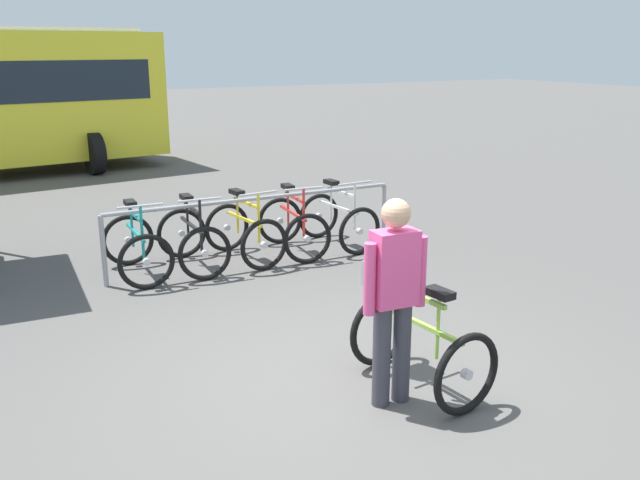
% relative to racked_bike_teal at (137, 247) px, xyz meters
% --- Properties ---
extents(ground_plane, '(80.00, 80.00, 0.00)m').
position_rel_racked_bike_teal_xyz_m(ground_plane, '(0.75, -3.56, -0.37)').
color(ground_plane, '#514F4C').
extents(bike_rack_rail, '(3.91, 0.10, 0.88)m').
position_rel_racked_bike_teal_xyz_m(bike_rack_rail, '(1.50, -0.20, 0.32)').
color(bike_rack_rail, '#99999E').
rests_on(bike_rack_rail, ground).
extents(racked_bike_teal, '(0.70, 1.11, 0.97)m').
position_rel_racked_bike_teal_xyz_m(racked_bike_teal, '(0.00, 0.00, 0.00)').
color(racked_bike_teal, black).
rests_on(racked_bike_teal, ground).
extents(racked_bike_black, '(0.71, 1.14, 0.98)m').
position_rel_racked_bike_teal_xyz_m(racked_bike_black, '(0.70, -0.01, 0.00)').
color(racked_bike_black, black).
rests_on(racked_bike_black, ground).
extents(racked_bike_yellow, '(0.76, 1.14, 0.97)m').
position_rel_racked_bike_teal_xyz_m(racked_bike_yellow, '(1.40, -0.02, 0.00)').
color(racked_bike_yellow, black).
rests_on(racked_bike_yellow, ground).
extents(racked_bike_red, '(0.76, 1.15, 0.97)m').
position_rel_racked_bike_teal_xyz_m(racked_bike_red, '(2.10, -0.02, 0.00)').
color(racked_bike_red, black).
rests_on(racked_bike_red, ground).
extents(racked_bike_white, '(0.73, 1.15, 0.98)m').
position_rel_racked_bike_teal_xyz_m(racked_bike_white, '(2.80, -0.03, 0.00)').
color(racked_bike_white, black).
rests_on(racked_bike_white, ground).
extents(featured_bicycle, '(0.76, 1.23, 1.09)m').
position_rel_racked_bike_teal_xyz_m(featured_bicycle, '(1.28, -3.81, 0.12)').
color(featured_bicycle, black).
rests_on(featured_bicycle, ground).
extents(person_with_featured_bike, '(0.53, 0.22, 1.64)m').
position_rel_racked_bike_teal_xyz_m(person_with_featured_bike, '(0.95, -4.02, 0.54)').
color(person_with_featured_bike, '#383842').
rests_on(person_with_featured_bike, ground).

